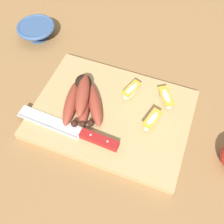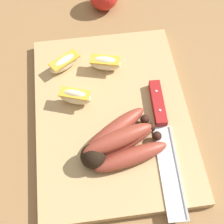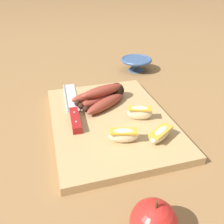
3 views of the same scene
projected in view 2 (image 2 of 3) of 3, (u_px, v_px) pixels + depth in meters
name	position (u px, v px, depth m)	size (l,w,h in m)	color
ground_plane	(112.00, 119.00, 0.69)	(6.00, 6.00, 0.00)	olive
cutting_board	(113.00, 114.00, 0.68)	(0.41, 0.30, 0.02)	tan
banana_bunch	(118.00, 144.00, 0.61)	(0.14, 0.16, 0.05)	black
chefs_knife	(162.00, 125.00, 0.65)	(0.28, 0.04, 0.02)	silver
apple_wedge_near	(75.00, 97.00, 0.66)	(0.04, 0.07, 0.04)	beige
apple_wedge_middle	(104.00, 63.00, 0.71)	(0.04, 0.07, 0.04)	beige
apple_wedge_far	(65.00, 63.00, 0.72)	(0.06, 0.07, 0.03)	beige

